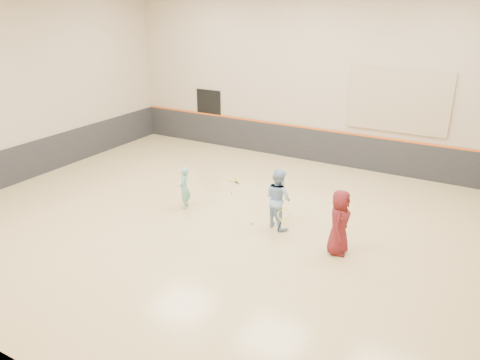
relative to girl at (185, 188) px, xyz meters
The scene contains 14 objects.
room 1.67m from the girl, 10.61° to the right, with size 15.04×12.04×6.22m.
wainscot_back 5.89m from the girl, 73.93° to the left, with size 14.90×0.04×1.20m, color #232326.
wainscot_left 5.85m from the girl, behind, with size 0.04×11.90×1.20m, color #232326.
accent_stripe 5.92m from the girl, 73.91° to the left, with size 14.90×0.03×0.06m, color #D85914.
acoustic_panel 7.42m from the girl, 51.86° to the left, with size 3.20×0.08×2.00m, color tan.
doorway 6.38m from the girl, 116.82° to the left, with size 1.10×0.05×2.20m, color black.
girl is the anchor object (origin of this frame).
instructor 2.80m from the girl, ahead, with size 0.77×0.60×1.59m, color #8EB2DB.
young_man 4.59m from the girl, ahead, with size 0.77×0.50×1.57m, color maroon.
held_racket 3.08m from the girl, ahead, with size 0.54×0.54×0.56m, color #BFD82F, non-canonical shape.
spare_racket 2.56m from the girl, 87.74° to the left, with size 0.69×0.69×0.09m, color #96BC29, non-canonical shape.
ball_under_racket 2.23m from the girl, ahead, with size 0.07×0.07×0.07m, color #C6D732.
ball_in_hand 4.71m from the girl, ahead, with size 0.07×0.07×0.07m, color #B7C62E.
ball_beside_spare 1.73m from the girl, 66.87° to the left, with size 0.07×0.07×0.07m, color #C3D231.
Camera 1 is at (5.73, -9.49, 5.58)m, focal length 35.00 mm.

